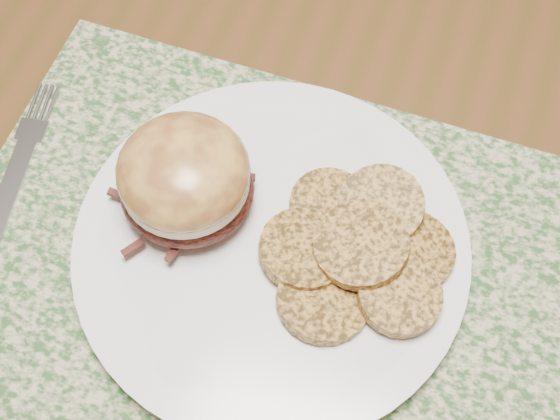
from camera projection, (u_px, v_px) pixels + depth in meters
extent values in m
plane|color=brown|center=(387.00, 335.00, 1.31)|extent=(3.50, 3.50, 0.00)
cube|color=#583419|center=(492.00, 63.00, 0.66)|extent=(1.50, 0.90, 0.04)
cube|color=#30532A|center=(266.00, 275.00, 0.55)|extent=(0.45, 0.33, 0.00)
cylinder|color=white|center=(271.00, 248.00, 0.55)|extent=(0.26, 0.26, 0.02)
ellipsoid|color=black|center=(187.00, 190.00, 0.54)|extent=(0.12, 0.12, 0.04)
cylinder|color=beige|center=(185.00, 178.00, 0.52)|extent=(0.11, 0.11, 0.01)
ellipsoid|color=#BE873E|center=(183.00, 171.00, 0.51)|extent=(0.11, 0.11, 0.05)
cylinder|color=#B47F35|center=(329.00, 205.00, 0.55)|extent=(0.06, 0.06, 0.01)
cylinder|color=#B47F35|center=(381.00, 206.00, 0.54)|extent=(0.07, 0.07, 0.02)
cylinder|color=#B47F35|center=(410.00, 250.00, 0.53)|extent=(0.09, 0.09, 0.02)
cylinder|color=#B47F35|center=(304.00, 250.00, 0.53)|extent=(0.08, 0.08, 0.02)
cylinder|color=#B47F35|center=(361.00, 244.00, 0.52)|extent=(0.09, 0.09, 0.02)
cylinder|color=#B47F35|center=(400.00, 295.00, 0.51)|extent=(0.07, 0.07, 0.01)
cylinder|color=#B47F35|center=(324.00, 299.00, 0.51)|extent=(0.09, 0.09, 0.02)
cube|color=silver|center=(32.00, 131.00, 0.60)|extent=(0.03, 0.02, 0.00)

